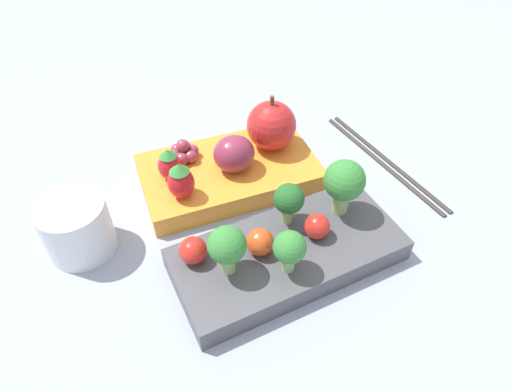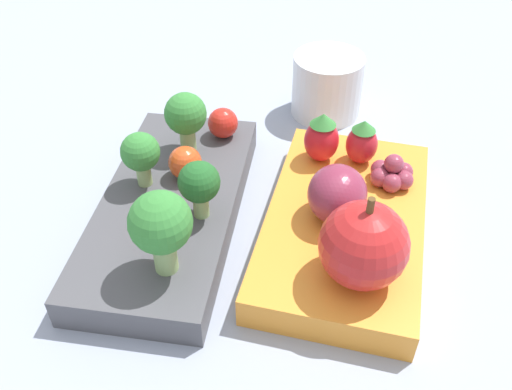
{
  "view_description": "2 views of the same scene",
  "coord_description": "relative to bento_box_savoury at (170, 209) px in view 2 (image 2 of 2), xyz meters",
  "views": [
    {
      "loc": [
        0.15,
        0.31,
        0.37
      ],
      "look_at": [
        0.01,
        -0.0,
        0.04
      ],
      "focal_mm": 32.0,
      "sensor_mm": 36.0,
      "label": 1
    },
    {
      "loc": [
        -0.31,
        -0.06,
        0.32
      ],
      "look_at": [
        0.01,
        -0.0,
        0.04
      ],
      "focal_mm": 40.0,
      "sensor_mm": 36.0,
      "label": 2
    }
  ],
  "objects": [
    {
      "name": "plum",
      "position": [
        0.0,
        -0.13,
        0.03
      ],
      "size": [
        0.05,
        0.04,
        0.04
      ],
      "color": "#892D47",
      "rests_on": "bento_box_fruit"
    },
    {
      "name": "cherry_tomato_0",
      "position": [
        0.03,
        -0.01,
        0.03
      ],
      "size": [
        0.03,
        0.03,
        0.03
      ],
      "color": "#DB4C1E",
      "rests_on": "bento_box_savoury"
    },
    {
      "name": "drinking_cup",
      "position": [
        0.18,
        -0.11,
        0.02
      ],
      "size": [
        0.07,
        0.07,
        0.06
      ],
      "color": "silver",
      "rests_on": "ground_plane"
    },
    {
      "name": "strawberry_0",
      "position": [
        0.07,
        -0.14,
        0.03
      ],
      "size": [
        0.03,
        0.03,
        0.04
      ],
      "color": "red",
      "rests_on": "bento_box_fruit"
    },
    {
      "name": "cherry_tomato_1",
      "position": [
        -0.03,
        -0.0,
        0.03
      ],
      "size": [
        0.03,
        0.03,
        0.03
      ],
      "color": "red",
      "rests_on": "bento_box_savoury"
    },
    {
      "name": "grape_cluster",
      "position": [
        0.05,
        -0.17,
        0.02
      ],
      "size": [
        0.04,
        0.03,
        0.03
      ],
      "color": "#93384C",
      "rests_on": "bento_box_fruit"
    },
    {
      "name": "bento_box_fruit",
      "position": [
        0.01,
        -0.14,
        -0.0
      ],
      "size": [
        0.21,
        0.13,
        0.03
      ],
      "color": "orange",
      "rests_on": "ground_plane"
    },
    {
      "name": "ground_plane",
      "position": [
        -0.01,
        -0.06,
        -0.01
      ],
      "size": [
        4.0,
        4.0,
        0.0
      ],
      "primitive_type": "plane",
      "color": "#939EB2"
    },
    {
      "name": "bento_box_savoury",
      "position": [
        0.0,
        0.0,
        0.0
      ],
      "size": [
        0.23,
        0.11,
        0.03
      ],
      "color": "#4C4C51",
      "rests_on": "ground_plane"
    },
    {
      "name": "broccoli_floret_2",
      "position": [
        0.06,
        0.0,
        0.05
      ],
      "size": [
        0.03,
        0.03,
        0.05
      ],
      "color": "#93B770",
      "rests_on": "bento_box_savoury"
    },
    {
      "name": "apple",
      "position": [
        -0.05,
        -0.15,
        0.04
      ],
      "size": [
        0.06,
        0.06,
        0.07
      ],
      "color": "red",
      "rests_on": "bento_box_fruit"
    },
    {
      "name": "broccoli_floret_3",
      "position": [
        -0.01,
        -0.03,
        0.04
      ],
      "size": [
        0.03,
        0.03,
        0.05
      ],
      "color": "#93B770",
      "rests_on": "bento_box_savoury"
    },
    {
      "name": "strawberry_1",
      "position": [
        0.07,
        -0.11,
        0.03
      ],
      "size": [
        0.03,
        0.03,
        0.04
      ],
      "color": "red",
      "rests_on": "bento_box_fruit"
    },
    {
      "name": "cherry_tomato_2",
      "position": [
        0.09,
        -0.02,
        0.03
      ],
      "size": [
        0.03,
        0.03,
        0.03
      ],
      "color": "red",
      "rests_on": "bento_box_savoury"
    },
    {
      "name": "broccoli_floret_0",
      "position": [
        0.01,
        0.02,
        0.04
      ],
      "size": [
        0.03,
        0.03,
        0.05
      ],
      "color": "#93B770",
      "rests_on": "bento_box_savoury"
    },
    {
      "name": "broccoli_floret_1",
      "position": [
        -0.07,
        -0.02,
        0.05
      ],
      "size": [
        0.04,
        0.04,
        0.06
      ],
      "color": "#93B770",
      "rests_on": "bento_box_savoury"
    }
  ]
}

